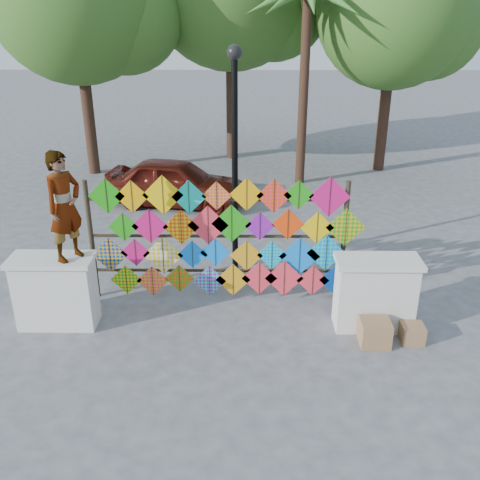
# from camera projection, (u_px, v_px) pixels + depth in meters

# --- Properties ---
(ground) EXTENTS (80.00, 80.00, 0.00)m
(ground) POSITION_uv_depth(u_px,v_px,m) (216.00, 319.00, 9.46)
(ground) COLOR gray
(ground) RESTS_ON ground
(parapet_left) EXTENTS (1.40, 0.65, 1.28)m
(parapet_left) POSITION_uv_depth(u_px,v_px,m) (56.00, 291.00, 9.04)
(parapet_left) COLOR white
(parapet_left) RESTS_ON ground
(parapet_right) EXTENTS (1.40, 0.65, 1.28)m
(parapet_right) POSITION_uv_depth(u_px,v_px,m) (375.00, 293.00, 8.99)
(parapet_right) COLOR white
(parapet_right) RESTS_ON ground
(kite_rack) EXTENTS (5.00, 0.24, 2.42)m
(kite_rack) POSITION_uv_depth(u_px,v_px,m) (225.00, 239.00, 9.63)
(kite_rack) COLOR #2E261A
(kite_rack) RESTS_ON ground
(tree_east) EXTENTS (5.40, 4.80, 7.42)m
(tree_east) POSITION_uv_depth(u_px,v_px,m) (398.00, 9.00, 16.13)
(tree_east) COLOR #42271C
(tree_east) RESTS_ON ground
(palm_tree) EXTENTS (3.62, 3.62, 5.83)m
(palm_tree) POSITION_uv_depth(u_px,v_px,m) (307.00, 11.00, 14.77)
(palm_tree) COLOR #42271C
(palm_tree) RESTS_ON ground
(vendor_woman) EXTENTS (0.71, 0.78, 1.80)m
(vendor_woman) POSITION_uv_depth(u_px,v_px,m) (64.00, 206.00, 8.43)
(vendor_woman) COLOR #99999E
(vendor_woman) RESTS_ON parapet_left
(sedan) EXTENTS (4.02, 2.22, 1.30)m
(sedan) POSITION_uv_depth(u_px,v_px,m) (176.00, 182.00, 14.63)
(sedan) COLOR #51150D
(sedan) RESTS_ON ground
(lamppost) EXTENTS (0.28, 0.28, 4.46)m
(lamppost) POSITION_uv_depth(u_px,v_px,m) (235.00, 142.00, 10.21)
(lamppost) COLOR black
(lamppost) RESTS_ON ground
(cardboard_box_near) EXTENTS (0.48, 0.43, 0.43)m
(cardboard_box_near) POSITION_uv_depth(u_px,v_px,m) (375.00, 332.00, 8.68)
(cardboard_box_near) COLOR olive
(cardboard_box_near) RESTS_ON ground
(cardboard_box_far) EXTENTS (0.37, 0.34, 0.31)m
(cardboard_box_far) POSITION_uv_depth(u_px,v_px,m) (412.00, 333.00, 8.77)
(cardboard_box_far) COLOR olive
(cardboard_box_far) RESTS_ON ground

